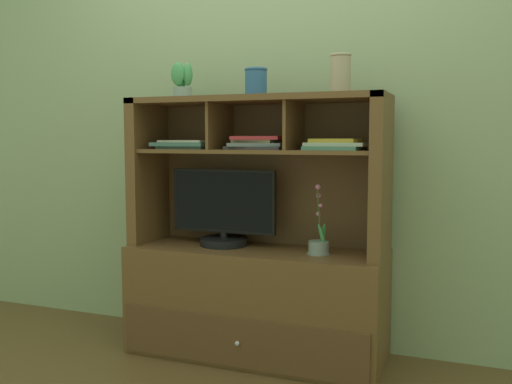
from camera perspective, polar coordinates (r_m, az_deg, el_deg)
floor_plane at (r=3.07m, az=-0.00°, el=-16.36°), size 6.00×6.00×0.02m
back_wall at (r=3.11m, az=1.79°, el=10.42°), size 6.00×0.02×2.80m
media_console at (r=2.94m, az=0.04°, el=-8.55°), size 1.33×0.50×1.34m
tv_monitor at (r=2.96m, az=-3.32°, el=-2.12°), size 0.58×0.25×0.41m
potted_orchid at (r=2.77m, az=6.43°, el=-5.29°), size 0.11×0.11×0.35m
magazine_stack_left at (r=2.82m, az=0.26°, el=4.99°), size 0.30×0.26×0.07m
magazine_stack_centre at (r=2.69m, az=8.12°, el=4.77°), size 0.29×0.25×0.05m
magazine_stack_right at (r=2.98m, az=-7.14°, el=4.82°), size 0.31×0.24×0.05m
potted_succulent at (r=3.07m, az=-7.57°, el=11.04°), size 0.11×0.11×0.19m
ceramic_vase at (r=2.87m, az=0.02°, el=11.15°), size 0.12×0.12×0.14m
accent_vase at (r=2.74m, az=8.62°, el=11.84°), size 0.10×0.10×0.19m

